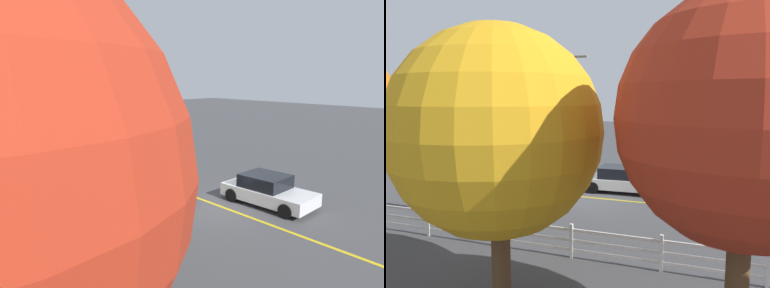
{
  "view_description": "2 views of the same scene",
  "coord_description": "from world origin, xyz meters",
  "views": [
    {
      "loc": [
        -10.39,
        11.21,
        5.84
      ],
      "look_at": [
        1.77,
        0.29,
        2.72
      ],
      "focal_mm": 33.07,
      "sensor_mm": 36.0,
      "label": 1
    },
    {
      "loc": [
        -5.68,
        18.11,
        5.24
      ],
      "look_at": [
        0.59,
        0.59,
        2.89
      ],
      "focal_mm": 34.86,
      "sensor_mm": 36.0,
      "label": 2
    }
  ],
  "objects": [
    {
      "name": "car_0",
      "position": [
        3.22,
        1.89,
        0.66
      ],
      "size": [
        4.84,
        2.01,
        1.35
      ],
      "rotation": [
        0.0,
        0.0,
        0.03
      ],
      "color": "slate",
      "rests_on": "ground_plane"
    },
    {
      "name": "lane_center_stripe",
      "position": [
        -4.0,
        0.0,
        0.0
      ],
      "size": [
        28.0,
        0.16,
        0.01
      ],
      "primitive_type": "cube",
      "color": "gold",
      "rests_on": "ground_plane"
    },
    {
      "name": "signal_assembly",
      "position": [
        3.63,
        4.86,
        5.03
      ],
      "size": [
        7.19,
        0.38,
        7.16
      ],
      "color": "gray",
      "rests_on": "ground_plane"
    },
    {
      "name": "tree_0",
      "position": [
        -0.83,
        10.31,
        4.38
      ],
      "size": [
        5.16,
        5.16,
        6.98
      ],
      "color": "brown",
      "rests_on": "ground_plane"
    },
    {
      "name": "ground_plane",
      "position": [
        0.0,
        0.0,
        0.0
      ],
      "size": [
        120.0,
        120.0,
        0.0
      ],
      "primitive_type": "plane",
      "color": "#444447"
    },
    {
      "name": "pedestrian",
      "position": [
        4.06,
        4.99,
        0.93
      ],
      "size": [
        0.31,
        0.43,
        1.69
      ],
      "rotation": [
        0.0,
        0.0,
        6.15
      ],
      "color": "#191E3F",
      "rests_on": "ground_plane"
    },
    {
      "name": "white_rail_fence",
      "position": [
        -3.0,
        7.21,
        0.6
      ],
      "size": [
        26.1,
        0.1,
        1.15
      ],
      "color": "white",
      "rests_on": "ground_plane"
    },
    {
      "name": "car_1",
      "position": [
        -1.09,
        -1.85,
        0.67
      ],
      "size": [
        4.3,
        2.18,
        1.39
      ],
      "rotation": [
        0.0,
        0.0,
        3.18
      ],
      "color": "silver",
      "rests_on": "ground_plane"
    },
    {
      "name": "tree_2",
      "position": [
        -6.29,
        10.68,
        4.82
      ],
      "size": [
        4.83,
        4.83,
        7.26
      ],
      "color": "brown",
      "rests_on": "ground_plane"
    }
  ]
}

